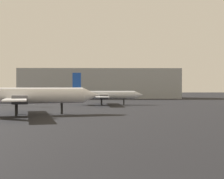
{
  "coord_description": "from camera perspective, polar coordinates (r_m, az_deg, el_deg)",
  "views": [
    {
      "loc": [
        -3.14,
        -11.95,
        5.06
      ],
      "look_at": [
        -1.55,
        48.99,
        4.64
      ],
      "focal_mm": 51.18,
      "sensor_mm": 36.0,
      "label": 1
    }
  ],
  "objects": [
    {
      "name": "terminal_building",
      "position": [
        150.2,
        -2.16,
        1.03
      ],
      "size": [
        72.27,
        22.21,
        13.46
      ],
      "primitive_type": "cube",
      "color": "#999EA3",
      "rests_on": "ground_plane"
    },
    {
      "name": "airplane_on_taxiway",
      "position": [
        60.49,
        -15.95,
        -1.07
      ],
      "size": [
        28.47,
        25.51,
        10.55
      ],
      "rotation": [
        0.0,
        0.0,
        0.24
      ],
      "color": "white",
      "rests_on": "ground_plane"
    },
    {
      "name": "airplane_far_left",
      "position": [
        92.14,
        -1.55,
        -0.98
      ],
      "size": [
        22.67,
        21.77,
        9.23
      ],
      "rotation": [
        0.0,
        0.0,
        0.04
      ],
      "color": "silver",
      "rests_on": "ground_plane"
    }
  ]
}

